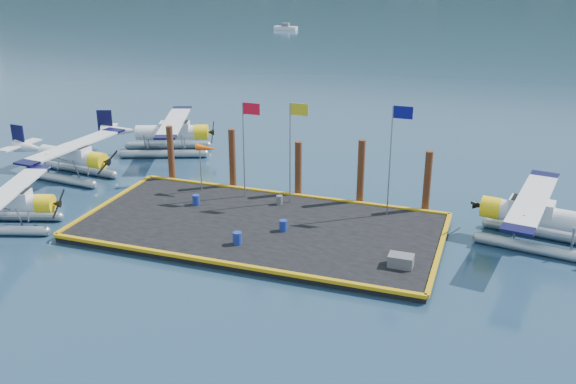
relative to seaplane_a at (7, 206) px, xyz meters
The scene contains 21 objects.
ground 14.40m from the seaplane_a, 17.31° to the left, with size 4000.00×4000.00×0.00m, color #172E46.
dock 14.38m from the seaplane_a, 17.31° to the left, with size 20.00×10.00×0.40m, color black.
dock_bumpers 14.36m from the seaplane_a, 17.31° to the left, with size 20.25×10.25×0.18m, color #BF8E0B, non-canonical shape.
seaplane_a is the anchor object (origin of this frame).
seaplane_b 8.48m from the seaplane_a, 102.48° to the left, with size 8.47×9.35×3.31m.
seaplane_c 15.78m from the seaplane_a, 83.63° to the left, with size 9.05×9.61×3.46m.
seaplane_d 29.32m from the seaplane_a, 14.72° to the left, with size 9.00×9.87×3.49m.
drum_0 10.67m from the seaplane_a, 32.91° to the left, with size 0.44×0.44×0.62m, color navy.
drum_1 13.61m from the seaplane_a, ahead, with size 0.48×0.48×0.67m, color navy.
drum_2 15.73m from the seaplane_a, 14.38° to the left, with size 0.44×0.44×0.62m, color navy.
drum_5 15.63m from the seaplane_a, 28.82° to the left, with size 0.39×0.39×0.56m, color #525357.
crate 22.15m from the seaplane_a, ahead, with size 1.21×0.81×0.61m, color #525357.
flagpole_red 14.28m from the seaplane_a, 35.30° to the left, with size 1.14×0.08×6.00m.
flagpole_yellow 16.79m from the seaplane_a, 29.27° to the left, with size 1.14×0.08×6.20m.
flagpole_blue 22.17m from the seaplane_a, 21.59° to the left, with size 1.14×0.08×6.50m.
windsock 11.98m from the seaplane_a, 42.96° to the left, with size 1.40×0.44×3.12m.
piling_0 10.99m from the seaplane_a, 61.78° to the left, with size 0.44×0.44×4.00m, color #432213.
piling_1 13.70m from the seaplane_a, 44.94° to the left, with size 0.44×0.44×4.20m, color #432213.
piling_2 17.18m from the seaplane_a, 34.27° to the left, with size 0.44×0.44×3.80m, color #432213.
piling_3 20.61m from the seaplane_a, 27.99° to the left, with size 0.44×0.44×4.30m, color #432213.
piling_4 24.21m from the seaplane_a, 23.54° to the left, with size 0.44×0.44×4.00m, color #432213.
Camera 1 is at (12.36, -30.78, 15.01)m, focal length 40.00 mm.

